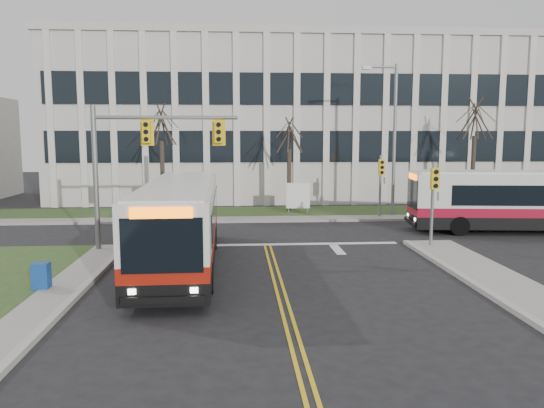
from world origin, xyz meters
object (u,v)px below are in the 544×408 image
Objects in this scene: streetlight at (392,132)px; newspaper_box_blue at (41,278)px; bus_main at (180,225)px; bus_cross at (526,202)px; directory_sign at (298,196)px.

streetlight reaches higher than newspaper_box_blue.
streetlight is 0.78× the size of bus_main.
bus_cross is at bearing -45.96° from streetlight.
bus_cross is at bearing -32.27° from directory_sign.
streetlight reaches higher than bus_main.
bus_cross is 12.17× the size of newspaper_box_blue.
bus_main is 5.28m from newspaper_box_blue.
bus_main is (-6.00, -13.06, 0.39)m from directory_sign.
newspaper_box_blue is at bearing -143.12° from bus_main.
streetlight is at bearing 43.41° from newspaper_box_blue.
newspaper_box_blue is (-15.60, -14.94, -4.72)m from streetlight.
streetlight is 9.68× the size of newspaper_box_blue.
bus_cross reaches higher than newspaper_box_blue.
bus_main is 18.05m from bus_cross.
directory_sign is at bearing 166.77° from streetlight.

